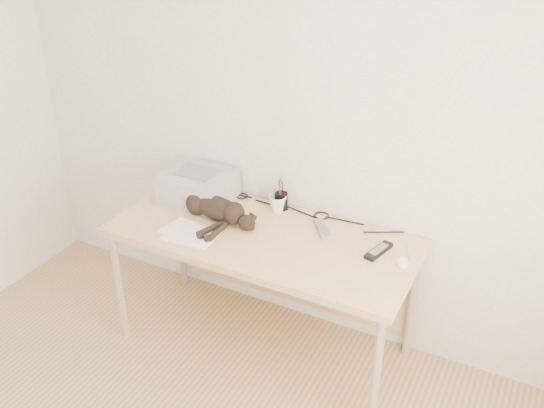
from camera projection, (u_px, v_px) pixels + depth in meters
The scene contains 11 objects.
wall_back at pixel (294, 110), 3.15m from camera, with size 3.50×3.50×0.00m, color white.
desk at pixel (270, 248), 3.27m from camera, with size 1.60×0.70×0.74m.
printer at pixel (198, 186), 3.43m from camera, with size 0.38×0.32×0.18m.
papers at pixel (189, 234), 3.13m from camera, with size 0.32×0.24×0.01m.
cat at pixel (214, 209), 3.25m from camera, with size 0.60×0.31×0.14m.
mug at pixel (277, 203), 3.33m from camera, with size 0.10×0.10×0.09m, color white.
pen_cup at pixel (281, 201), 3.35m from camera, with size 0.07×0.07×0.18m.
remote_grey at pixel (322, 229), 3.16m from camera, with size 0.05×0.19×0.02m, color slate.
remote_black at pixel (379, 251), 2.98m from camera, with size 0.05×0.19×0.02m, color black.
mouse at pixel (402, 260), 2.90m from camera, with size 0.06×0.10×0.03m, color white.
cable_tangle at pixel (288, 207), 3.37m from camera, with size 1.36×0.08×0.01m, color black, non-canonical shape.
Camera 1 is at (1.27, -0.96, 2.39)m, focal length 40.00 mm.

